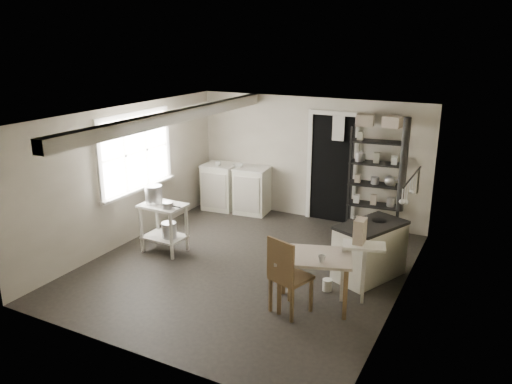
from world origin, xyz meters
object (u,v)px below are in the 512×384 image
at_px(stockpot, 154,195).
at_px(chair, 291,277).
at_px(shelf_rack, 375,180).
at_px(work_table, 313,279).
at_px(base_cabinets, 236,188).
at_px(stove, 370,249).
at_px(prep_table, 164,228).
at_px(flour_sack, 372,226).

xyz_separation_m(stockpot, chair, (2.74, -0.79, -0.45)).
relative_size(stockpot, shelf_rack, 0.15).
bearing_deg(stockpot, work_table, -10.22).
bearing_deg(base_cabinets, shelf_rack, -3.90).
bearing_deg(work_table, stove, 69.83).
relative_size(stove, work_table, 1.11).
bearing_deg(chair, stockpot, -177.76).
distance_m(prep_table, work_table, 2.81).
bearing_deg(prep_table, stove, 11.08).
distance_m(prep_table, chair, 2.68).
bearing_deg(base_cabinets, stockpot, -101.26).
height_order(stove, work_table, stove).
distance_m(chair, flour_sack, 2.83).
distance_m(base_cabinets, flour_sack, 2.84).
relative_size(prep_table, base_cabinets, 0.57).
xyz_separation_m(base_cabinets, stove, (3.15, -1.67, -0.02)).
xyz_separation_m(base_cabinets, flour_sack, (2.82, -0.27, -0.22)).
height_order(stove, chair, chair).
bearing_deg(stove, base_cabinets, 175.72).
relative_size(base_cabinets, work_table, 1.49).
bearing_deg(stove, flour_sack, 127.04).
relative_size(prep_table, shelf_rack, 0.42).
xyz_separation_m(stove, flour_sack, (-0.33, 1.40, -0.20)).
bearing_deg(stove, shelf_rack, 127.11).
distance_m(base_cabinets, shelf_rack, 2.77).
xyz_separation_m(stockpot, flour_sack, (3.02, 2.02, -0.70)).
height_order(prep_table, base_cabinets, base_cabinets).
bearing_deg(flour_sack, work_table, -92.02).
xyz_separation_m(shelf_rack, flour_sack, (0.09, -0.38, -0.71)).
bearing_deg(stove, stockpot, -145.83).
distance_m(stockpot, chair, 2.88).
bearing_deg(shelf_rack, stove, -83.44).
xyz_separation_m(stockpot, base_cabinets, (0.20, 2.29, -0.48)).
height_order(base_cabinets, stove, base_cabinets).
height_order(stockpot, chair, stockpot).
xyz_separation_m(chair, flour_sack, (0.29, 2.81, -0.24)).
height_order(prep_table, chair, chair).
bearing_deg(chair, shelf_rack, 104.79).
distance_m(stove, work_table, 1.23).
distance_m(stockpot, work_table, 3.03).
height_order(prep_table, work_table, prep_table).
bearing_deg(base_cabinets, work_table, -52.13).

